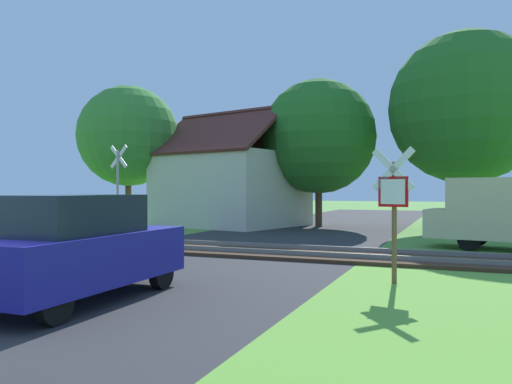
% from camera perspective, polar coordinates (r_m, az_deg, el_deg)
% --- Properties ---
extents(road_asphalt, '(8.19, 80.00, 0.01)m').
position_cam_1_polar(road_asphalt, '(9.95, -19.02, -10.54)').
color(road_asphalt, '#2D2D30').
rests_on(road_asphalt, ground).
extents(rail_track, '(60.00, 2.60, 0.22)m').
position_cam_1_polar(rail_track, '(15.17, -3.19, -6.61)').
color(rail_track, '#422D1E').
rests_on(rail_track, ground).
extents(stop_sign_near, '(0.86, 0.23, 2.71)m').
position_cam_1_polar(stop_sign_near, '(10.23, 15.46, -1.26)').
color(stop_sign_near, brown).
rests_on(stop_sign_near, ground).
extents(crossing_sign_far, '(0.87, 0.19, 3.54)m').
position_cam_1_polar(crossing_sign_far, '(19.19, -15.51, 0.74)').
color(crossing_sign_far, '#9E9EA5').
rests_on(crossing_sign_far, ground).
extents(house, '(8.18, 7.76, 6.04)m').
position_cam_1_polar(house, '(26.30, -2.87, 0.64)').
color(house, beige).
rests_on(house, ground).
extents(tree_center, '(5.79, 5.79, 7.48)m').
position_cam_1_polar(tree_center, '(25.67, 7.18, 6.29)').
color(tree_center, '#513823').
rests_on(tree_center, ground).
extents(tree_right, '(6.90, 6.90, 9.07)m').
position_cam_1_polar(tree_right, '(24.87, 22.86, 8.88)').
color(tree_right, '#513823').
rests_on(tree_right, ground).
extents(tree_left, '(5.48, 5.48, 7.56)m').
position_cam_1_polar(tree_left, '(28.34, -14.39, 6.19)').
color(tree_left, '#513823').
rests_on(tree_left, ground).
extents(parked_car, '(1.69, 4.02, 1.78)m').
position_cam_1_polar(parked_car, '(8.86, -19.51, -6.05)').
color(parked_car, navy).
rests_on(parked_car, ground).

